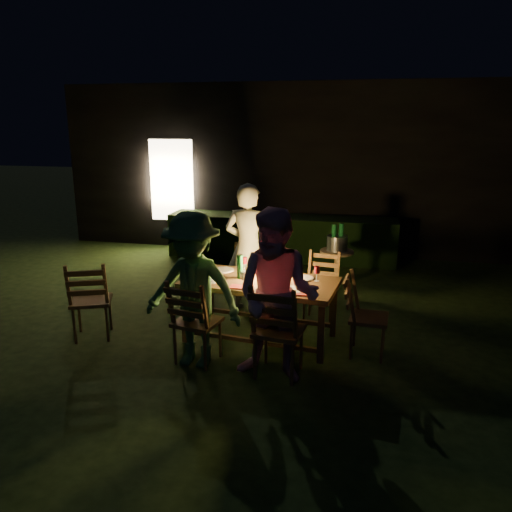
% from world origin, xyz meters
% --- Properties ---
extents(garden_envelope, '(40.00, 40.00, 3.20)m').
position_xyz_m(garden_envelope, '(-0.01, 6.15, 1.58)').
color(garden_envelope, black).
rests_on(garden_envelope, ground).
extents(dining_table, '(1.84, 1.07, 0.73)m').
position_xyz_m(dining_table, '(-0.12, 0.14, 0.66)').
color(dining_table, '#4F301A').
rests_on(dining_table, ground).
extents(chair_near_left, '(0.52, 0.54, 0.98)m').
position_xyz_m(chair_near_left, '(-0.66, -0.57, 0.30)').
color(chair_near_left, '#4F301A').
rests_on(chair_near_left, ground).
extents(chair_near_right, '(0.52, 0.55, 1.04)m').
position_xyz_m(chair_near_right, '(0.24, -0.68, 0.32)').
color(chair_near_right, '#4F301A').
rests_on(chair_near_right, ground).
extents(chair_far_left, '(0.43, 0.46, 0.94)m').
position_xyz_m(chair_far_left, '(-0.48, 0.96, 0.29)').
color(chair_far_left, '#4F301A').
rests_on(chair_far_left, ground).
extents(chair_far_right, '(0.46, 0.48, 0.92)m').
position_xyz_m(chair_far_right, '(0.51, 0.84, 0.28)').
color(chair_far_right, '#4F301A').
rests_on(chair_far_right, ground).
extents(chair_end, '(0.48, 0.46, 0.94)m').
position_xyz_m(chair_end, '(1.10, -0.00, 0.29)').
color(chair_end, '#4F301A').
rests_on(chair_end, ground).
extents(chair_spare, '(0.59, 0.61, 1.00)m').
position_xyz_m(chair_spare, '(-2.07, -0.25, 0.30)').
color(chair_spare, '#4F301A').
rests_on(chair_spare, ground).
extents(person_house_side, '(0.68, 0.49, 1.74)m').
position_xyz_m(person_house_side, '(-0.47, 1.01, 0.87)').
color(person_house_side, beige).
rests_on(person_house_side, ground).
extents(person_opp_right, '(0.91, 0.75, 1.73)m').
position_xyz_m(person_opp_right, '(0.23, -0.72, 0.86)').
color(person_opp_right, '#CC8CA6').
rests_on(person_opp_right, ground).
extents(person_opp_left, '(1.12, 0.73, 1.64)m').
position_xyz_m(person_opp_left, '(-0.66, -0.62, 0.82)').
color(person_opp_left, '#366C3B').
rests_on(person_opp_left, ground).
extents(lantern, '(0.16, 0.16, 0.35)m').
position_xyz_m(lantern, '(-0.07, 0.19, 0.89)').
color(lantern, white).
rests_on(lantern, dining_table).
extents(plate_far_left, '(0.25, 0.25, 0.01)m').
position_xyz_m(plate_far_left, '(-0.64, 0.42, 0.74)').
color(plate_far_left, white).
rests_on(plate_far_left, dining_table).
extents(plate_near_left, '(0.25, 0.25, 0.01)m').
position_xyz_m(plate_near_left, '(-0.69, -0.01, 0.74)').
color(plate_near_left, white).
rests_on(plate_near_left, dining_table).
extents(plate_far_right, '(0.25, 0.25, 0.01)m').
position_xyz_m(plate_far_right, '(0.35, 0.31, 0.74)').
color(plate_far_right, white).
rests_on(plate_far_right, dining_table).
extents(plate_near_right, '(0.25, 0.25, 0.01)m').
position_xyz_m(plate_near_right, '(0.30, -0.13, 0.74)').
color(plate_near_right, white).
rests_on(plate_near_right, dining_table).
extents(wineglass_a, '(0.06, 0.06, 0.18)m').
position_xyz_m(wineglass_a, '(-0.39, 0.45, 0.82)').
color(wineglass_a, '#59070F').
rests_on(wineglass_a, dining_table).
extents(wineglass_b, '(0.06, 0.06, 0.18)m').
position_xyz_m(wineglass_b, '(-0.85, 0.11, 0.82)').
color(wineglass_b, '#59070F').
rests_on(wineglass_b, dining_table).
extents(wineglass_c, '(0.06, 0.06, 0.18)m').
position_xyz_m(wineglass_c, '(0.14, -0.17, 0.82)').
color(wineglass_c, '#59070F').
rests_on(wineglass_c, dining_table).
extents(wineglass_d, '(0.06, 0.06, 0.18)m').
position_xyz_m(wineglass_d, '(0.52, 0.25, 0.82)').
color(wineglass_d, '#59070F').
rests_on(wineglass_d, dining_table).
extents(wineglass_e, '(0.06, 0.06, 0.18)m').
position_xyz_m(wineglass_e, '(-0.26, -0.14, 0.82)').
color(wineglass_e, silver).
rests_on(wineglass_e, dining_table).
extents(bottle_table, '(0.07, 0.07, 0.28)m').
position_xyz_m(bottle_table, '(-0.37, 0.17, 0.87)').
color(bottle_table, '#0F471E').
rests_on(bottle_table, dining_table).
extents(napkin_left, '(0.18, 0.14, 0.01)m').
position_xyz_m(napkin_left, '(-0.31, -0.16, 0.73)').
color(napkin_left, red).
rests_on(napkin_left, dining_table).
extents(napkin_right, '(0.18, 0.14, 0.01)m').
position_xyz_m(napkin_right, '(0.39, -0.22, 0.73)').
color(napkin_right, red).
rests_on(napkin_right, dining_table).
extents(phone, '(0.14, 0.07, 0.01)m').
position_xyz_m(phone, '(-0.77, -0.08, 0.73)').
color(phone, black).
rests_on(phone, dining_table).
extents(side_table, '(0.49, 0.49, 0.66)m').
position_xyz_m(side_table, '(0.64, 1.96, 0.59)').
color(side_table, brown).
rests_on(side_table, ground).
extents(ice_bucket, '(0.30, 0.30, 0.22)m').
position_xyz_m(ice_bucket, '(0.64, 1.96, 0.77)').
color(ice_bucket, '#A5A8AD').
rests_on(ice_bucket, side_table).
extents(bottle_bucket_a, '(0.07, 0.07, 0.32)m').
position_xyz_m(bottle_bucket_a, '(0.59, 1.92, 0.82)').
color(bottle_bucket_a, '#0F471E').
rests_on(bottle_bucket_a, side_table).
extents(bottle_bucket_b, '(0.07, 0.07, 0.32)m').
position_xyz_m(bottle_bucket_b, '(0.69, 2.00, 0.82)').
color(bottle_bucket_b, '#0F471E').
rests_on(bottle_bucket_b, side_table).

